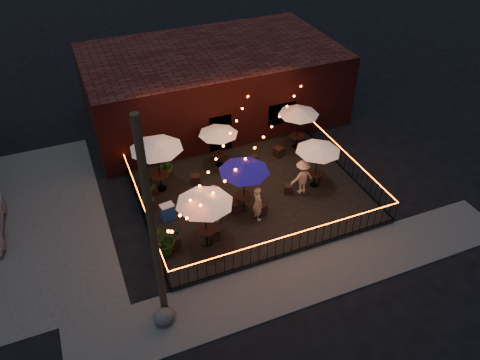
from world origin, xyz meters
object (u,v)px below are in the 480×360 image
object	(u,v)px
cafe_table_1	(156,146)
cafe_table_4	(318,149)
cafe_table_2	(244,168)
utility_pole	(152,228)
cafe_table_0	(204,200)
cooler	(168,212)
cafe_table_3	(218,132)
cafe_table_5	(299,112)
boulder	(164,317)

from	to	relation	value
cafe_table_1	cafe_table_4	distance (m)	7.24
cafe_table_2	utility_pole	bearing A→B (deg)	-140.81
utility_pole	cafe_table_1	world-z (taller)	utility_pole
cafe_table_0	cooler	size ratio (longest dim) A/B	3.30
utility_pole	cafe_table_3	distance (m)	9.05
cafe_table_3	cafe_table_2	bearing A→B (deg)	-92.47
cafe_table_0	cooler	xyz separation A→B (m)	(-1.06, 2.07, -1.91)
cafe_table_2	cafe_table_5	size ratio (longest dim) A/B	0.95
cafe_table_4	cafe_table_1	bearing A→B (deg)	159.84
utility_pole	cafe_table_5	xyz separation A→B (m)	(9.20, 7.40, -1.74)
cafe_table_1	cafe_table_4	world-z (taller)	cafe_table_1
cafe_table_5	cooler	distance (m)	8.52
cafe_table_2	cafe_table_3	distance (m)	3.59
utility_pole	cafe_table_0	size ratio (longest dim) A/B	3.18
cafe_table_3	cafe_table_4	world-z (taller)	cafe_table_4
cafe_table_1	boulder	distance (m)	7.73
cafe_table_1	cooler	distance (m)	2.97
cafe_table_1	cafe_table_5	distance (m)	7.60
cafe_table_4	cafe_table_3	bearing A→B (deg)	137.66
utility_pole	cafe_table_1	distance (m)	6.96
cafe_table_2	cooler	distance (m)	3.84
cafe_table_0	cafe_table_1	world-z (taller)	cafe_table_1
cafe_table_1	boulder	xyz separation A→B (m)	(-1.79, -7.17, -2.27)
cafe_table_2	cafe_table_5	world-z (taller)	cafe_table_2
cafe_table_0	cafe_table_3	size ratio (longest dim) A/B	1.15
cafe_table_2	boulder	world-z (taller)	cafe_table_2
cafe_table_0	cafe_table_5	size ratio (longest dim) A/B	0.92
cafe_table_1	cafe_table_2	bearing A→B (deg)	-42.56
cafe_table_0	cafe_table_5	bearing A→B (deg)	36.48
cafe_table_3	cafe_table_4	distance (m)	4.87
cafe_table_4	cafe_table_5	bearing A→B (deg)	76.97
cafe_table_1	cafe_table_4	xyz separation A→B (m)	(6.79, -2.49, -0.35)
cafe_table_2	cafe_table_1	bearing A→B (deg)	137.44
boulder	cafe_table_4	bearing A→B (deg)	28.57
cafe_table_0	cafe_table_4	size ratio (longest dim) A/B	0.99
cafe_table_4	cafe_table_5	world-z (taller)	cafe_table_5
utility_pole	cafe_table_4	xyz separation A→B (m)	(8.44, 4.12, -1.76)
cafe_table_0	cafe_table_4	xyz separation A→B (m)	(6.00, 1.72, -0.21)
cafe_table_5	utility_pole	bearing A→B (deg)	-141.19
utility_pole	cafe_table_2	world-z (taller)	utility_pole
cafe_table_0	cafe_table_1	distance (m)	4.29
cooler	cafe_table_0	bearing A→B (deg)	-71.09
cooler	cafe_table_3	bearing A→B (deg)	32.04
boulder	cafe_table_5	bearing A→B (deg)	40.40
cafe_table_1	cooler	bearing A→B (deg)	-97.02
cafe_table_1	cafe_table_3	size ratio (longest dim) A/B	1.37
cafe_table_1	cafe_table_3	distance (m)	3.32
cafe_table_0	boulder	bearing A→B (deg)	-131.20
cafe_table_3	cafe_table_5	size ratio (longest dim) A/B	0.80
cafe_table_1	cafe_table_2	xyz separation A→B (m)	(3.04, -2.79, -0.20)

